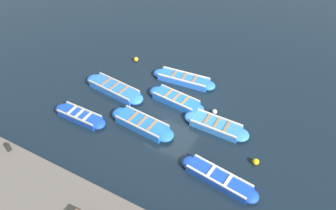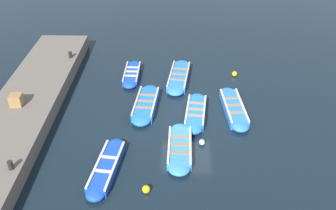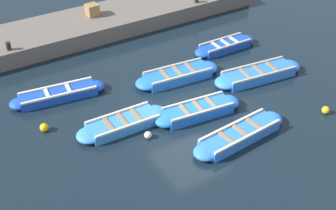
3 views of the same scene
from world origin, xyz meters
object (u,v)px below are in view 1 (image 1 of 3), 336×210
Objects in this scene: boat_stern_in at (114,89)px; boat_mid_row at (142,124)px; boat_broadside at (80,116)px; boat_bow_out at (219,178)px; boat_near_quay at (184,79)px; buoy_white_drifting at (136,59)px; buoy_yellow_far at (256,162)px; buoy_orange_near at (215,112)px; boat_outer_left at (176,100)px; bollard_mid_north at (8,147)px; boat_inner_gap at (216,126)px.

boat_mid_row reaches higher than boat_stern_in.
boat_bow_out is (-0.21, -7.68, 0.00)m from boat_broadside.
boat_near_quay is 3.60m from buoy_white_drifting.
buoy_yellow_far is at bearing -125.06° from boat_near_quay.
boat_stern_in is (2.61, -0.30, 0.02)m from boat_broadside.
buoy_orange_near is 3.60m from buoy_yellow_far.
boat_outer_left is at bearing 68.39° from buoy_yellow_far.
buoy_orange_near is at bearing -80.04° from boat_stern_in.
bollard_mid_north is 1.22× the size of buoy_white_drifting.
boat_near_quay is 1.04× the size of boat_bow_out.
buoy_orange_near is at bearing -108.91° from buoy_white_drifting.
boat_mid_row is at bearing 94.22° from buoy_yellow_far.
boat_broadside is 8.91m from buoy_yellow_far.
boat_stern_in reaches higher than boat_near_quay.
buoy_yellow_far is at bearing -115.44° from buoy_white_drifting.
boat_bow_out is 1.08× the size of boat_outer_left.
boat_bow_out is at bearing -132.83° from boat_outer_left.
boat_inner_gap is at bearing -67.49° from boat_broadside.
boat_mid_row is (1.21, 4.57, 0.02)m from boat_bow_out.
bollard_mid_north is at bearing 138.92° from boat_mid_row.
boat_near_quay is 10.97× the size of bollard_mid_north.
buoy_white_drifting is at bearing 71.09° from buoy_orange_near.
boat_near_quay reaches higher than boat_broadside.
boat_inner_gap is 2.70m from buoy_yellow_far.
buoy_yellow_far is (-1.99, -5.02, -0.04)m from boat_outer_left.
buoy_yellow_far is (-3.83, -5.46, -0.03)m from boat_near_quay.
boat_near_quay is at bearing -32.44° from boat_broadside.
boat_mid_row is (-4.25, 0.23, 0.01)m from boat_near_quay.
boat_mid_row reaches higher than buoy_orange_near.
boat_stern_in reaches higher than boat_inner_gap.
buoy_orange_near is at bearing 25.64° from boat_inner_gap.
boat_broadside is 6.95m from buoy_orange_near.
buoy_orange_near is (2.60, -2.83, -0.06)m from boat_mid_row.
boat_bow_out is (-5.46, -4.34, -0.01)m from boat_near_quay.
boat_broadside is at bearing 121.24° from buoy_orange_near.
boat_outer_left is 9.76× the size of bollard_mid_north.
boat_mid_row is at bearing 75.19° from boat_bow_out.
boat_bow_out reaches higher than buoy_white_drifting.
boat_bow_out is at bearing -155.85° from boat_inner_gap.
boat_broadside is at bearing 99.17° from buoy_yellow_far.
boat_broadside is 5.09m from boat_outer_left.
boat_stern_in is 13.81× the size of buoy_white_drifting.
boat_near_quay reaches higher than buoy_yellow_far.
boat_outer_left is 13.23× the size of buoy_orange_near.
buoy_white_drifting is at bearing 53.18° from boat_bow_out.
boat_outer_left reaches higher than boat_bow_out.
boat_outer_left is 5.40m from buoy_yellow_far.
buoy_orange_near is (-1.65, -2.60, -0.06)m from boat_near_quay.
bollard_mid_north is (-3.55, 0.85, 0.74)m from boat_broadside.
boat_mid_row is at bearing -144.64° from buoy_white_drifting.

